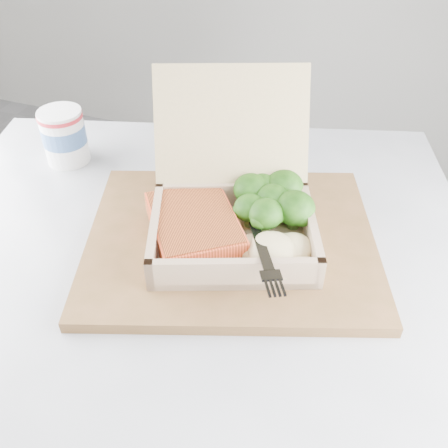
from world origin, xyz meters
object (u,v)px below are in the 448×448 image
(serving_tray, at_px, (231,240))
(paper_cup, at_px, (64,135))
(takeout_container, at_px, (233,199))
(cafe_table, at_px, (194,357))

(serving_tray, distance_m, paper_cup, 0.34)
(takeout_container, relative_size, paper_cup, 3.31)
(takeout_container, xyz_separation_m, paper_cup, (-0.32, 0.08, -0.01))
(serving_tray, bearing_deg, takeout_container, 105.48)
(takeout_container, bearing_deg, paper_cup, 144.07)
(serving_tray, height_order, takeout_container, takeout_container)
(takeout_container, bearing_deg, cafe_table, -128.63)
(takeout_container, distance_m, paper_cup, 0.33)
(cafe_table, xyz_separation_m, paper_cup, (-0.29, 0.17, 0.23))
(cafe_table, distance_m, serving_tray, 0.21)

